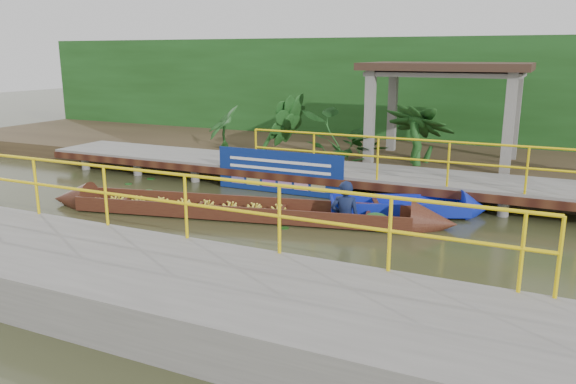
% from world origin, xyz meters
% --- Properties ---
extents(ground, '(80.00, 80.00, 0.00)m').
position_xyz_m(ground, '(0.00, 0.00, 0.00)').
color(ground, '#303219').
rests_on(ground, ground).
extents(land_strip, '(30.00, 8.00, 0.45)m').
position_xyz_m(land_strip, '(0.00, 7.50, 0.23)').
color(land_strip, '#34281A').
rests_on(land_strip, ground).
extents(far_dock, '(16.00, 2.06, 1.66)m').
position_xyz_m(far_dock, '(0.02, 3.43, 0.48)').
color(far_dock, slate).
rests_on(far_dock, ground).
extents(near_dock, '(18.00, 2.40, 1.73)m').
position_xyz_m(near_dock, '(1.00, -4.20, 0.30)').
color(near_dock, slate).
rests_on(near_dock, ground).
extents(pavilion, '(4.40, 3.00, 3.00)m').
position_xyz_m(pavilion, '(3.00, 6.30, 2.82)').
color(pavilion, slate).
rests_on(pavilion, ground).
extents(foliage_backdrop, '(30.00, 0.80, 4.00)m').
position_xyz_m(foliage_backdrop, '(0.00, 10.00, 2.00)').
color(foliage_backdrop, '#194215').
rests_on(foliage_backdrop, ground).
extents(vendor_boat, '(9.10, 2.76, 2.06)m').
position_xyz_m(vendor_boat, '(0.12, 0.32, 0.24)').
color(vendor_boat, '#37150F').
rests_on(vendor_boat, ground).
extents(moored_blue_boat, '(3.48, 2.18, 0.82)m').
position_xyz_m(moored_blue_boat, '(3.67, 2.17, 0.15)').
color(moored_blue_boat, '#0D1D99').
rests_on(moored_blue_boat, ground).
extents(blue_banner, '(3.44, 0.04, 1.08)m').
position_xyz_m(blue_banner, '(-0.32, 2.48, 0.56)').
color(blue_banner, navy).
rests_on(blue_banner, ground).
extents(tropical_plants, '(14.12, 1.12, 1.39)m').
position_xyz_m(tropical_plants, '(2.25, 5.30, 1.15)').
color(tropical_plants, '#194215').
rests_on(tropical_plants, ground).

